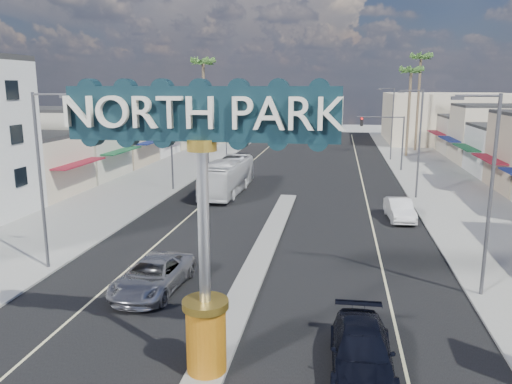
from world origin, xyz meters
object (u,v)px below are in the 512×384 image
(streetlight_r_mid, at_px, (418,138))
(palm_right_far, at_px, (421,63))
(streetlight_l_mid, at_px, (173,134))
(gateway_sign, at_px, (203,199))
(streetlight_l_far, at_px, (227,118))
(suv_left, at_px, (153,275))
(streetlight_r_far, at_px, (391,120))
(suv_right, at_px, (362,351))
(city_bus, at_px, (228,176))
(traffic_signal_left, at_px, (223,130))
(streetlight_l_near, at_px, (43,173))
(palm_right_mid, at_px, (411,75))
(streetlight_r_near, at_px, (488,186))
(traffic_signal_right, at_px, (386,132))
(car_parked_right, at_px, (400,209))
(palm_left_far, at_px, (203,67))

(streetlight_r_mid, bearing_deg, palm_right_far, 81.88)
(streetlight_l_mid, height_order, palm_right_far, palm_right_far)
(streetlight_l_mid, relative_size, streetlight_r_mid, 1.00)
(gateway_sign, distance_m, streetlight_l_far, 51.10)
(suv_left, bearing_deg, streetlight_r_far, 75.11)
(suv_right, bearing_deg, city_bus, 110.37)
(traffic_signal_left, xyz_separation_m, palm_right_far, (24.18, 18.01, 8.11))
(streetlight_l_near, relative_size, palm_right_mid, 0.74)
(streetlight_r_near, distance_m, city_bus, 25.54)
(streetlight_r_mid, height_order, suv_right, streetlight_r_mid)
(traffic_signal_right, xyz_separation_m, streetlight_r_mid, (1.25, -13.99, 0.79))
(streetlight_r_mid, distance_m, car_parked_right, 8.51)
(gateway_sign, relative_size, streetlight_l_mid, 1.02)
(streetlight_r_far, distance_m, suv_right, 49.48)
(traffic_signal_right, distance_m, palm_right_far, 20.59)
(streetlight_r_mid, relative_size, city_bus, 0.84)
(gateway_sign, bearing_deg, streetlight_r_far, 78.22)
(traffic_signal_left, height_order, streetlight_r_near, streetlight_r_near)
(streetlight_r_far, bearing_deg, streetlight_l_far, 180.00)
(suv_left, bearing_deg, streetlight_r_mid, 59.73)
(gateway_sign, distance_m, streetlight_r_mid, 29.91)
(traffic_signal_right, distance_m, palm_left_far, 24.09)
(streetlight_l_mid, bearing_deg, gateway_sign, -69.58)
(traffic_signal_left, height_order, city_bus, traffic_signal_left)
(streetlight_l_mid, distance_m, car_parked_right, 20.63)
(gateway_sign, relative_size, palm_right_mid, 0.76)
(traffic_signal_right, bearing_deg, traffic_signal_left, 180.00)
(streetlight_r_mid, bearing_deg, gateway_sign, -110.42)
(gateway_sign, height_order, suv_left, gateway_sign)
(traffic_signal_left, height_order, suv_right, traffic_signal_left)
(gateway_sign, xyz_separation_m, streetlight_l_mid, (-10.43, 28.02, -0.86))
(streetlight_l_mid, xyz_separation_m, streetlight_r_mid, (20.87, 0.00, 0.00))
(streetlight_r_mid, relative_size, palm_left_far, 0.69)
(streetlight_l_near, distance_m, streetlight_l_mid, 20.00)
(traffic_signal_right, bearing_deg, suv_right, -95.81)
(streetlight_r_near, height_order, palm_right_far, palm_right_far)
(streetlight_r_mid, height_order, suv_left, streetlight_r_mid)
(streetlight_l_near, height_order, suv_left, streetlight_l_near)
(palm_left_far, height_order, suv_left, palm_left_far)
(palm_right_mid, relative_size, palm_right_far, 0.86)
(streetlight_r_far, bearing_deg, suv_left, -108.46)
(streetlight_l_far, relative_size, streetlight_r_near, 1.00)
(streetlight_r_mid, bearing_deg, streetlight_l_far, 133.48)
(traffic_signal_left, xyz_separation_m, palm_right_mid, (22.18, 12.01, 6.33))
(gateway_sign, xyz_separation_m, streetlight_l_near, (-10.43, 8.02, -0.86))
(streetlight_l_near, xyz_separation_m, palm_right_far, (25.43, 52.00, 7.32))
(streetlight_l_near, xyz_separation_m, suv_left, (6.24, -1.81, -4.31))
(palm_right_mid, distance_m, palm_right_far, 6.57)
(gateway_sign, relative_size, traffic_signal_right, 1.53)
(car_parked_right, bearing_deg, streetlight_l_far, 118.62)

